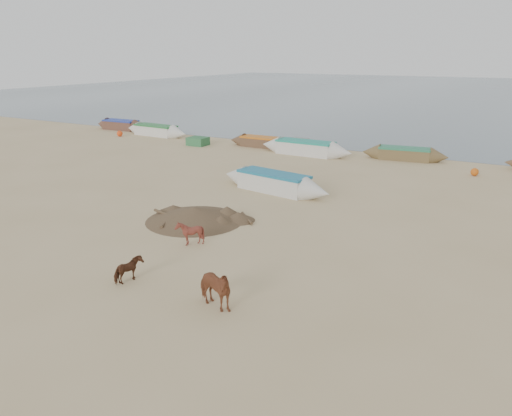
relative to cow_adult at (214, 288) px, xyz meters
The scene contains 9 objects.
ground 2.71m from the cow_adult, 137.87° to the left, with size 140.00×140.00×0.00m, color tan.
sea 83.80m from the cow_adult, 91.34° to the left, with size 160.00×160.00×0.00m, color slate.
cow_adult is the anchor object (origin of this frame).
calf_front 4.87m from the cow_adult, 134.50° to the left, with size 0.74×0.83×0.92m, color maroon.
calf_right 3.15m from the cow_adult, behind, with size 0.77×0.66×0.78m, color #502A19.
near_canoe 12.15m from the cow_adult, 110.01° to the left, with size 6.46×1.23×0.96m, color silver, non-canonical shape.
debris_pile 7.58m from the cow_adult, 130.27° to the left, with size 4.09×4.09×0.57m, color brown.
waterline_canoes 22.24m from the cow_adult, 94.91° to the left, with size 57.60×4.09×0.96m.
beach_clutter 21.44m from the cow_adult, 82.00° to the left, with size 45.84×4.82×0.64m.
Camera 1 is at (9.00, -11.83, 6.71)m, focal length 35.00 mm.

